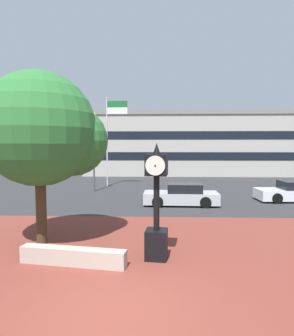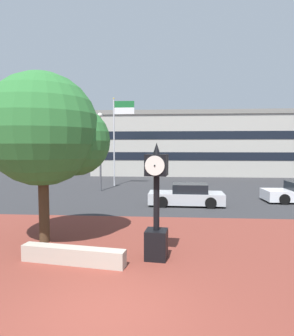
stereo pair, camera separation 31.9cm
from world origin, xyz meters
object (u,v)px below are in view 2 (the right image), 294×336
at_px(street_clock, 156,209).
at_px(plaza_tree, 49,132).
at_px(flagpole_primary, 117,132).
at_px(street_lamp_post, 100,143).
at_px(car_street_mid, 187,196).
at_px(civic_building, 204,144).

xyz_separation_m(street_clock, plaza_tree, (-3.91, 1.45, 2.41)).
xyz_separation_m(flagpole_primary, street_lamp_post, (-0.78, -3.00, -0.97)).
bearing_deg(flagpole_primary, plaza_tree, -89.19).
bearing_deg(car_street_mid, street_lamp_post, 52.56).
bearing_deg(street_lamp_post, plaza_tree, -85.30).
distance_m(flagpole_primary, street_lamp_post, 3.25).
xyz_separation_m(civic_building, street_lamp_post, (-9.86, -17.11, -0.04)).
bearing_deg(civic_building, flagpole_primary, -122.75).
bearing_deg(flagpole_primary, civic_building, 57.25).
distance_m(street_clock, flagpole_primary, 17.36).
bearing_deg(plaza_tree, car_street_mid, 52.60).
distance_m(street_clock, car_street_mid, 8.61).
height_order(plaza_tree, car_street_mid, plaza_tree).
distance_m(plaza_tree, street_lamp_post, 12.16).
xyz_separation_m(car_street_mid, flagpole_primary, (-5.55, 8.13, 4.13)).
relative_size(civic_building, street_lamp_post, 4.62).
height_order(plaza_tree, flagpole_primary, flagpole_primary).
xyz_separation_m(plaza_tree, street_lamp_post, (-1.00, 12.12, -0.25)).
distance_m(civic_building, street_lamp_post, 19.75).
distance_m(car_street_mid, civic_building, 22.75).
bearing_deg(civic_building, street_lamp_post, -119.95).
bearing_deg(plaza_tree, street_clock, -20.39).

